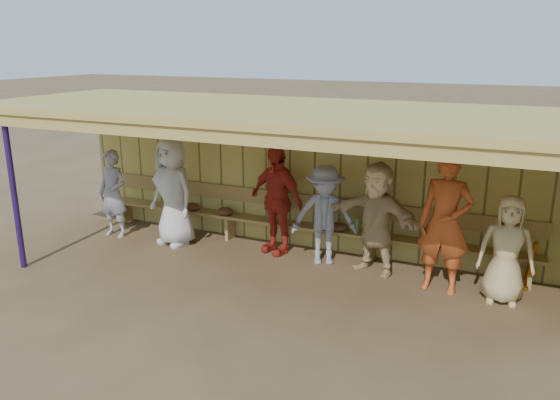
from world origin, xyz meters
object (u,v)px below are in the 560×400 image
Objects in this scene: player_d at (276,200)px; player_a at (113,194)px; bench at (299,219)px; player_e at (324,215)px; player_b at (173,192)px; player_h at (507,250)px; player_f at (376,218)px; player_g at (445,223)px.

player_a is at bearing -152.58° from player_d.
player_e is at bearing -35.62° from bench.
player_b is 1.81m from player_d.
player_h is 0.19× the size of bench.
player_f is at bearing 17.82° from player_b.
player_h is at bearing 13.42° from player_b.
player_e is 0.79× the size of player_g.
player_f is 1.15× the size of player_h.
player_b reaches higher than player_e.
player_e reaches higher than player_a.
player_a reaches higher than bench.
player_a is 0.92× the size of player_f.
player_d is at bearing 147.42° from player_e.
player_d is 1.15× the size of player_e.
bench is (-2.45, 0.71, -0.47)m from player_g.
player_d is 0.24× the size of bench.
player_b reaches higher than player_h.
player_f is at bearing -24.67° from player_e.
player_f is at bearing -17.27° from bench.
player_g is at bearing 173.91° from player_h.
player_a is 4.70m from player_f.
player_e is (3.87, 0.33, 0.00)m from player_a.
player_g is at bearing -32.68° from player_e.
player_g is (4.50, -0.04, 0.07)m from player_b.
player_d is 1.06× the size of player_f.
player_d is at bearing 168.50° from player_h.
player_b is at bearing 174.70° from player_h.
player_b is at bearing 4.41° from player_a.
player_h is (3.53, -0.43, -0.17)m from player_d.
player_f is 1.53m from bench.
player_h is at bearing 10.72° from player_f.
player_b is 1.02× the size of player_d.
player_f is 0.22× the size of bench.
player_d is 1.71m from player_f.
bench is at bearing 32.21° from player_b.
player_a is 3.02m from player_d.
player_f is at bearing 3.65° from player_a.
bench is (2.05, 0.67, -0.40)m from player_b.
player_f is (1.70, -0.14, -0.05)m from player_d.
player_g reaches higher than player_e.
player_h is (1.83, -0.29, -0.11)m from player_f.
player_e is 0.21× the size of bench.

